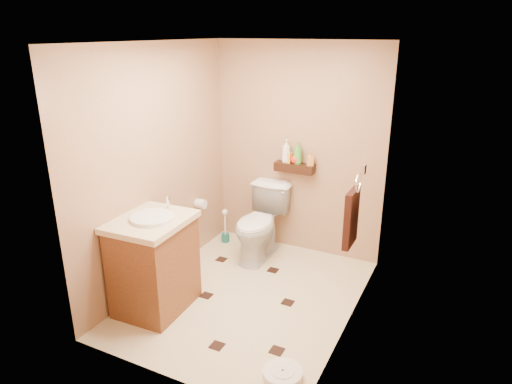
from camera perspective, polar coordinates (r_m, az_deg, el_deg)
The scene contains 19 objects.
ground at distance 4.63m, azimuth -1.05°, elevation -12.94°, with size 2.50×2.50×0.00m, color beige.
wall_back at distance 5.21m, azimuth 5.22°, elevation 5.18°, with size 2.00×0.04×2.40m, color #A87C60.
wall_front at distance 3.13m, azimuth -11.79°, elevation -5.20°, with size 2.00×0.04×2.40m, color #A87C60.
wall_left at distance 4.64m, azimuth -12.21°, elevation 2.99°, with size 0.04×2.50×2.40m, color #A87C60.
wall_right at distance 3.78m, azimuth 12.43°, elevation -0.85°, with size 0.04×2.50×2.40m, color #A87C60.
ceiling at distance 3.90m, azimuth -1.28°, elevation 18.26°, with size 2.00×2.50×0.02m, color silver.
wall_shelf at distance 5.18m, azimuth 4.83°, elevation 3.06°, with size 0.46×0.14×0.10m, color #31190D.
floor_accents at distance 4.58m, azimuth -1.18°, elevation -13.31°, with size 1.32×1.47×0.01m.
toilet at distance 5.20m, azimuth 0.51°, elevation -3.93°, with size 0.46×0.81×0.83m, color white.
vanity at distance 4.36m, azimuth -12.61°, elevation -8.60°, with size 0.64×0.77×1.04m.
bathroom_scale at distance 3.73m, azimuth 3.34°, elevation -21.72°, with size 0.39×0.39×0.06m.
toilet_brush at distance 5.67m, azimuth -3.86°, elevation -4.81°, with size 0.10×0.10×0.43m.
towel_ring at distance 4.12m, azimuth 11.88°, elevation -2.89°, with size 0.12×0.30×0.76m.
toilet_paper at distance 5.29m, azimuth -6.92°, elevation -1.46°, with size 0.12×0.11×0.12m.
bottle_a at distance 5.17m, azimuth 3.82°, elevation 5.14°, with size 0.10×0.10×0.27m, color white.
bottle_b at distance 5.17m, azimuth 4.04°, elevation 4.62°, with size 0.08×0.08×0.17m, color gold.
bottle_c at distance 5.14m, azimuth 5.00°, elevation 4.35°, with size 0.11×0.11×0.15m, color red.
bottle_d at distance 5.12m, azimuth 5.24°, elevation 4.87°, with size 0.10×0.10×0.25m, color green.
bottle_e at distance 5.09m, azimuth 6.78°, elevation 4.17°, with size 0.07×0.07×0.16m, color #D99648.
Camera 1 is at (1.80, -3.46, 2.50)m, focal length 32.00 mm.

